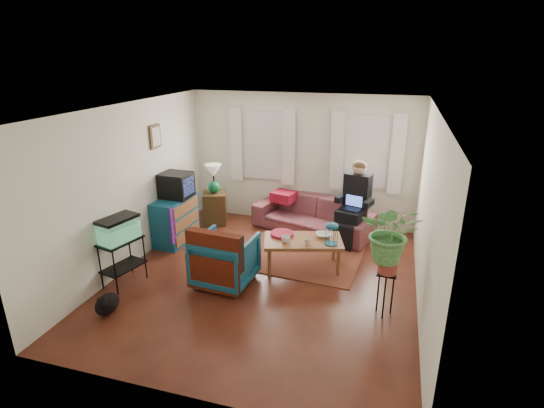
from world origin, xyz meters
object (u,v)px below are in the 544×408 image
(aquarium_stand, at_px, (123,262))
(plant_stand, at_px, (385,293))
(armchair, at_px, (225,257))
(coffee_table, at_px, (303,254))
(side_table, at_px, (215,208))
(sofa, at_px, (313,210))
(dresser, at_px, (175,220))

(aquarium_stand, bearing_deg, plant_stand, 18.29)
(armchair, xyz_separation_m, coffee_table, (1.02, 0.78, -0.17))
(side_table, distance_m, coffee_table, 2.54)
(side_table, bearing_deg, aquarium_stand, -97.62)
(sofa, height_order, coffee_table, sofa)
(coffee_table, xyz_separation_m, plant_stand, (1.32, -0.96, 0.06))
(coffee_table, bearing_deg, armchair, -158.54)
(side_table, distance_m, plant_stand, 4.17)
(sofa, bearing_deg, dresser, -137.58)
(sofa, bearing_deg, plant_stand, -43.76)
(sofa, relative_size, side_table, 3.52)
(sofa, bearing_deg, coffee_table, -68.93)
(armchair, bearing_deg, sofa, -105.75)
(side_table, bearing_deg, dresser, -108.46)
(dresser, xyz_separation_m, coffee_table, (2.47, -0.37, -0.17))
(aquarium_stand, xyz_separation_m, coffee_table, (2.48, 1.23, -0.10))
(armchair, bearing_deg, plant_stand, -179.36)
(dresser, bearing_deg, plant_stand, -16.79)
(dresser, distance_m, coffee_table, 2.51)
(sofa, xyz_separation_m, armchair, (-0.88, -2.31, -0.02))
(aquarium_stand, height_order, coffee_table, aquarium_stand)
(coffee_table, distance_m, plant_stand, 1.63)
(sofa, xyz_separation_m, dresser, (-2.33, -1.17, -0.03))
(dresser, relative_size, plant_stand, 1.47)
(coffee_table, bearing_deg, side_table, 131.18)
(side_table, xyz_separation_m, dresser, (-0.34, -1.02, 0.09))
(aquarium_stand, relative_size, plant_stand, 1.12)
(side_table, relative_size, dresser, 0.70)
(dresser, bearing_deg, sofa, 29.00)
(dresser, xyz_separation_m, plant_stand, (3.79, -1.33, -0.10))
(dresser, xyz_separation_m, aquarium_stand, (-0.01, -1.60, -0.06))
(aquarium_stand, relative_size, coffee_table, 0.58)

